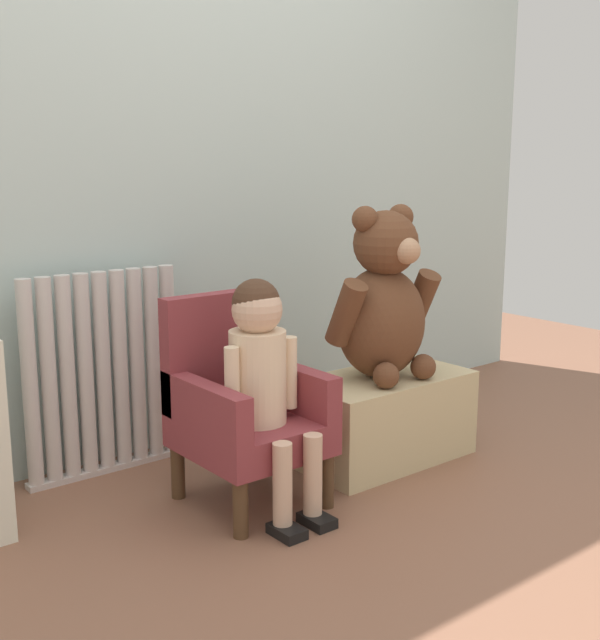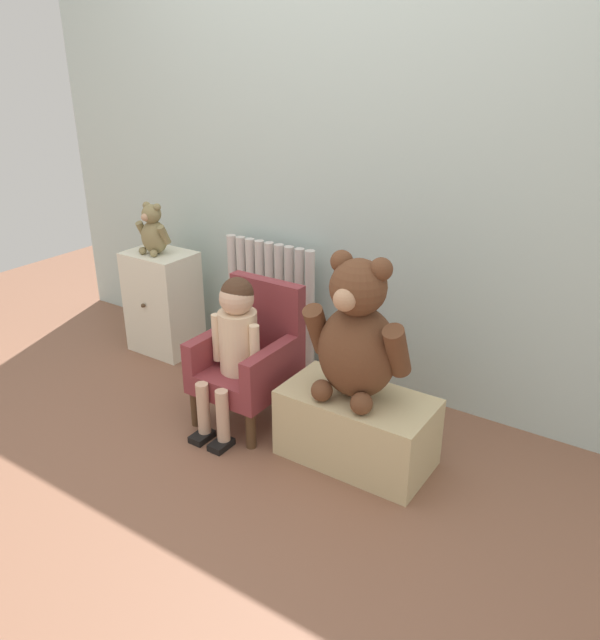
% 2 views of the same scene
% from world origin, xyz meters
% --- Properties ---
extents(ground_plane, '(6.00, 6.00, 0.00)m').
position_xyz_m(ground_plane, '(0.00, 0.00, 0.00)').
color(ground_plane, brown).
extents(back_wall, '(3.80, 0.05, 2.40)m').
position_xyz_m(back_wall, '(0.00, 1.16, 1.20)').
color(back_wall, silver).
rests_on(back_wall, ground_plane).
extents(radiator, '(0.56, 0.05, 0.68)m').
position_xyz_m(radiator, '(-0.36, 1.04, 0.34)').
color(radiator, silver).
rests_on(radiator, ground_plane).
extents(small_dresser, '(0.36, 0.30, 0.57)m').
position_xyz_m(small_dresser, '(-0.97, 0.85, 0.29)').
color(small_dresser, silver).
rests_on(small_dresser, ground_plane).
extents(child_armchair, '(0.38, 0.41, 0.63)m').
position_xyz_m(child_armchair, '(-0.13, 0.57, 0.30)').
color(child_armchair, brown).
rests_on(child_armchair, ground_plane).
extents(child_figure, '(0.25, 0.35, 0.70)m').
position_xyz_m(child_figure, '(-0.13, 0.46, 0.45)').
color(child_figure, beige).
rests_on(child_figure, ground_plane).
extents(low_bench, '(0.62, 0.33, 0.30)m').
position_xyz_m(low_bench, '(0.45, 0.53, 0.15)').
color(low_bench, '#CDB887').
rests_on(low_bench, ground_plane).
extents(large_teddy_bear, '(0.43, 0.30, 0.59)m').
position_xyz_m(large_teddy_bear, '(0.43, 0.53, 0.56)').
color(large_teddy_bear, brown).
rests_on(large_teddy_bear, low_bench).
extents(small_teddy_bear, '(0.20, 0.14, 0.27)m').
position_xyz_m(small_teddy_bear, '(-0.97, 0.83, 0.70)').
color(small_teddy_bear, olive).
rests_on(small_teddy_bear, small_dresser).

